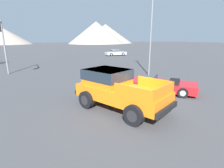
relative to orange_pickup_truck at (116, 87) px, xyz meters
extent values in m
plane|color=#424244|center=(0.61, -0.38, -1.12)|extent=(320.00, 320.00, 0.00)
cube|color=orange|center=(0.13, -0.32, -0.28)|extent=(3.59, 5.11, 0.64)
cube|color=orange|center=(-0.22, 0.55, 0.45)|extent=(2.47, 2.60, 0.82)
cube|color=#1E2833|center=(-0.22, 0.55, 0.59)|extent=(2.52, 2.66, 0.52)
cube|color=orange|center=(-0.27, -1.90, 0.28)|extent=(0.77, 1.78, 0.48)
cube|color=orange|center=(1.50, -1.19, 0.28)|extent=(0.77, 1.78, 0.48)
cube|color=orange|center=(0.95, -2.38, 0.28)|extent=(1.80, 0.78, 0.48)
cube|color=black|center=(-0.76, 1.91, -0.48)|extent=(1.87, 0.87, 0.24)
cube|color=black|center=(1.02, -2.55, -0.48)|extent=(1.87, 0.87, 0.24)
cylinder|color=black|center=(-1.36, 0.65, -0.66)|extent=(0.63, 0.96, 0.91)
cylinder|color=#232326|center=(-1.36, 0.65, -0.66)|extent=(0.49, 0.59, 0.50)
cylinder|color=black|center=(0.54, 1.41, -0.66)|extent=(0.63, 0.96, 0.91)
cylinder|color=#232326|center=(0.54, 1.41, -0.66)|extent=(0.49, 0.59, 0.50)
cylinder|color=black|center=(-0.28, -2.06, -0.66)|extent=(0.63, 0.96, 0.91)
cylinder|color=#232326|center=(-0.28, -2.06, -0.66)|extent=(0.49, 0.59, 0.50)
cylinder|color=black|center=(1.62, -1.30, -0.66)|extent=(0.63, 0.96, 0.91)
cylinder|color=#232326|center=(1.62, -1.30, -0.66)|extent=(0.49, 0.59, 0.50)
cube|color=red|center=(4.17, 1.05, -0.68)|extent=(4.16, 4.53, 0.52)
cube|color=#1E2833|center=(3.87, 1.42, -0.25)|extent=(1.24, 1.02, 0.36)
cube|color=black|center=(4.65, 0.46, -0.34)|extent=(1.51, 1.39, 0.16)
cylinder|color=black|center=(2.64, 1.55, -0.80)|extent=(0.57, 0.63, 0.64)
cylinder|color=#9E9EA3|center=(2.64, 1.55, -0.80)|extent=(0.40, 0.42, 0.35)
cylinder|color=black|center=(4.00, 2.65, -0.80)|extent=(0.57, 0.63, 0.64)
cylinder|color=#9E9EA3|center=(4.00, 2.65, -0.80)|extent=(0.40, 0.42, 0.35)
cylinder|color=black|center=(4.35, -0.55, -0.80)|extent=(0.57, 0.63, 0.64)
cylinder|color=#9E9EA3|center=(4.35, -0.55, -0.80)|extent=(0.40, 0.42, 0.35)
cylinder|color=black|center=(5.70, 0.55, -0.80)|extent=(0.57, 0.63, 0.64)
cylinder|color=#9E9EA3|center=(5.70, 0.55, -0.80)|extent=(0.40, 0.42, 0.35)
cube|color=#B7BABF|center=(13.97, 25.51, -0.65)|extent=(4.49, 2.26, 0.56)
cube|color=#B7BABF|center=(13.86, 25.52, -0.16)|extent=(1.98, 1.77, 0.43)
cube|color=#1E2833|center=(13.86, 25.52, -0.10)|extent=(2.02, 1.81, 0.26)
cylinder|color=black|center=(15.39, 26.21, -0.78)|extent=(0.69, 0.29, 0.67)
cylinder|color=#9E9EA3|center=(15.39, 26.21, -0.78)|extent=(0.39, 0.27, 0.37)
cylinder|color=black|center=(15.20, 24.50, -0.78)|extent=(0.69, 0.29, 0.67)
cylinder|color=#9E9EA3|center=(15.20, 24.50, -0.78)|extent=(0.39, 0.27, 0.37)
cylinder|color=black|center=(12.73, 26.51, -0.78)|extent=(0.69, 0.29, 0.67)
cylinder|color=#9E9EA3|center=(12.73, 26.51, -0.78)|extent=(0.39, 0.27, 0.37)
cylinder|color=black|center=(12.54, 24.80, -0.78)|extent=(0.69, 0.29, 0.67)
cylinder|color=#9E9EA3|center=(12.54, 24.80, -0.78)|extent=(0.39, 0.27, 0.37)
cylinder|color=slate|center=(-5.44, 13.03, 1.52)|extent=(0.16, 0.16, 5.27)
cylinder|color=slate|center=(6.90, 5.81, 3.17)|extent=(0.14, 0.14, 8.57)
cone|color=gray|center=(-13.78, 125.13, 4.44)|extent=(36.10, 36.10, 11.11)
cone|color=gray|center=(43.98, 108.25, 6.26)|extent=(38.78, 38.78, 14.76)
cone|color=gray|center=(56.65, 119.94, 5.99)|extent=(41.37, 41.37, 14.21)
camera|label=1|loc=(-4.15, -7.52, 2.40)|focal=28.00mm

